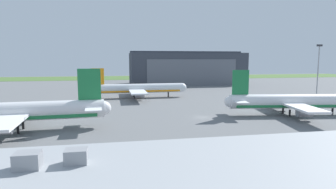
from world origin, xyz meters
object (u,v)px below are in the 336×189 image
at_px(airliner_far_right, 138,89).
at_px(apron_light_mast, 318,68).
at_px(airliner_near_right, 11,113).
at_px(maintenance_hangar, 186,68).
at_px(airliner_near_left, 292,102).

bearing_deg(airliner_far_right, apron_light_mast, -14.28).
xyz_separation_m(airliner_near_right, apron_light_mast, (105.45, 34.30, 8.47)).
bearing_deg(maintenance_hangar, apron_light_mast, -67.35).
distance_m(maintenance_hangar, apron_light_mast, 89.53).
bearing_deg(airliner_near_left, maintenance_hangar, 91.79).
distance_m(airliner_near_right, apron_light_mast, 111.21).
xyz_separation_m(maintenance_hangar, airliner_near_right, (-70.98, -116.90, -6.02)).
xyz_separation_m(maintenance_hangar, airliner_near_left, (3.48, -111.25, -6.51)).
distance_m(maintenance_hangar, airliner_near_left, 111.49).
bearing_deg(airliner_near_right, airliner_near_left, 4.34).
xyz_separation_m(maintenance_hangar, airliner_far_right, (-38.10, -64.12, -6.56)).
bearing_deg(airliner_far_right, airliner_near_left, -48.58).
distance_m(airliner_near_left, airliner_far_right, 62.85).
distance_m(airliner_near_left, apron_light_mast, 43.15).
bearing_deg(apron_light_mast, airliner_far_right, 165.72).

